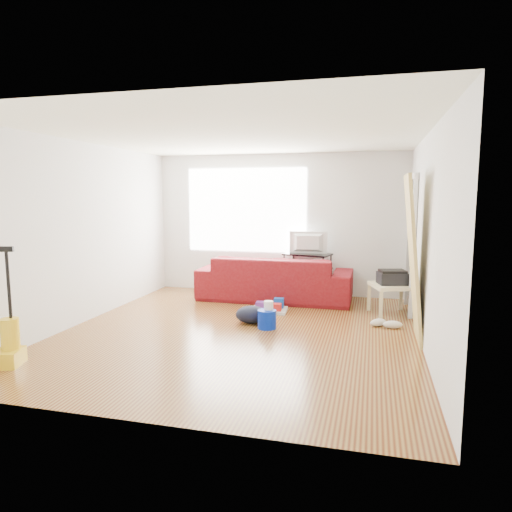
% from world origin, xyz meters
% --- Properties ---
extents(room, '(4.51, 5.01, 2.51)m').
position_xyz_m(room, '(0.07, 0.15, 1.25)').
color(room, '#5A2611').
rests_on(room, ground).
extents(sofa, '(2.57, 1.00, 0.75)m').
position_xyz_m(sofa, '(0.06, 1.95, 0.00)').
color(sofa, '#5F050D').
rests_on(sofa, ground).
extents(tv_stand, '(0.86, 0.62, 0.77)m').
position_xyz_m(tv_stand, '(0.57, 2.22, 0.40)').
color(tv_stand, black).
rests_on(tv_stand, ground).
extents(tv, '(0.65, 0.09, 0.38)m').
position_xyz_m(tv, '(0.57, 2.22, 0.96)').
color(tv, black).
rests_on(tv, tv_stand).
extents(side_table, '(0.72, 0.72, 0.46)m').
position_xyz_m(side_table, '(1.95, 1.41, 0.39)').
color(side_table, beige).
rests_on(side_table, ground).
extents(printer, '(0.47, 0.40, 0.21)m').
position_xyz_m(printer, '(1.95, 1.41, 0.56)').
color(printer, black).
rests_on(printer, side_table).
extents(bucket, '(0.32, 0.32, 0.25)m').
position_xyz_m(bucket, '(0.32, 0.24, 0.00)').
color(bucket, '#0422B1').
rests_on(bucket, ground).
extents(toilet_paper, '(0.13, 0.13, 0.12)m').
position_xyz_m(toilet_paper, '(0.33, 0.27, 0.18)').
color(toilet_paper, white).
rests_on(toilet_paper, bucket).
extents(cleaning_tray, '(0.56, 0.46, 0.19)m').
position_xyz_m(cleaning_tray, '(0.16, 1.14, 0.06)').
color(cleaning_tray, silver).
rests_on(cleaning_tray, ground).
extents(backpack, '(0.53, 0.48, 0.24)m').
position_xyz_m(backpack, '(0.04, 0.44, 0.00)').
color(backpack, black).
rests_on(backpack, ground).
extents(sneakers, '(0.46, 0.25, 0.10)m').
position_xyz_m(sneakers, '(1.85, 0.67, 0.05)').
color(sneakers, silver).
rests_on(sneakers, ground).
extents(vacuum, '(0.34, 0.36, 1.25)m').
position_xyz_m(vacuum, '(-2.00, -1.73, 0.23)').
color(vacuum, gold).
rests_on(vacuum, ground).
extents(door_panel, '(0.25, 0.81, 2.02)m').
position_xyz_m(door_panel, '(2.13, 0.23, 0.00)').
color(door_panel, tan).
rests_on(door_panel, ground).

